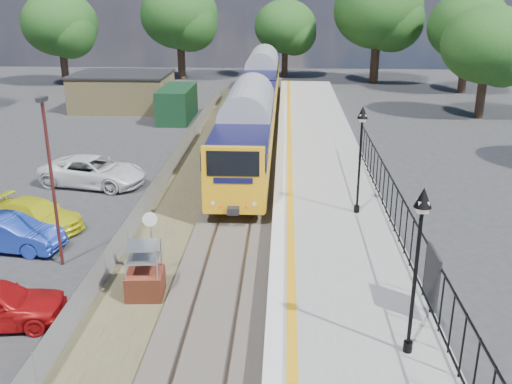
# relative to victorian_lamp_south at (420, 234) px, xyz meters

# --- Properties ---
(ground) EXTENTS (120.00, 120.00, 0.00)m
(ground) POSITION_rel_victorian_lamp_south_xyz_m (-5.50, 4.00, -4.30)
(ground) COLOR #2D2D30
(ground) RESTS_ON ground
(track_bed) EXTENTS (5.90, 80.00, 0.29)m
(track_bed) POSITION_rel_victorian_lamp_south_xyz_m (-5.97, 13.67, -4.21)
(track_bed) COLOR #473F38
(track_bed) RESTS_ON ground
(platform) EXTENTS (5.00, 70.00, 0.90)m
(platform) POSITION_rel_victorian_lamp_south_xyz_m (-1.30, 12.00, -3.85)
(platform) COLOR gray
(platform) RESTS_ON ground
(platform_edge) EXTENTS (0.90, 70.00, 0.01)m
(platform_edge) POSITION_rel_victorian_lamp_south_xyz_m (-3.36, 12.00, -3.39)
(platform_edge) COLOR silver
(platform_edge) RESTS_ON platform
(victorian_lamp_south) EXTENTS (0.44, 0.44, 4.60)m
(victorian_lamp_south) POSITION_rel_victorian_lamp_south_xyz_m (0.00, 0.00, 0.00)
(victorian_lamp_south) COLOR black
(victorian_lamp_south) RESTS_ON platform
(victorian_lamp_north) EXTENTS (0.44, 0.44, 4.60)m
(victorian_lamp_north) POSITION_rel_victorian_lamp_south_xyz_m (-0.20, 10.00, 0.00)
(victorian_lamp_north) COLOR black
(victorian_lamp_north) RESTS_ON platform
(palisade_fence) EXTENTS (0.12, 26.00, 2.00)m
(palisade_fence) POSITION_rel_victorian_lamp_south_xyz_m (1.05, 6.24, -2.46)
(palisade_fence) COLOR black
(palisade_fence) RESTS_ON platform
(wire_fence) EXTENTS (0.06, 52.00, 1.20)m
(wire_fence) POSITION_rel_victorian_lamp_south_xyz_m (-9.70, 16.00, -3.70)
(wire_fence) COLOR #999EA3
(wire_fence) RESTS_ON ground
(outbuilding) EXTENTS (10.80, 10.10, 3.12)m
(outbuilding) POSITION_rel_victorian_lamp_south_xyz_m (-16.41, 35.21, -2.78)
(outbuilding) COLOR tan
(outbuilding) RESTS_ON ground
(tree_line) EXTENTS (56.80, 43.80, 11.88)m
(tree_line) POSITION_rel_victorian_lamp_south_xyz_m (-4.10, 46.00, 2.31)
(tree_line) COLOR #332319
(tree_line) RESTS_ON ground
(train) EXTENTS (2.82, 40.83, 3.51)m
(train) POSITION_rel_victorian_lamp_south_xyz_m (-5.50, 30.35, -1.96)
(train) COLOR #EAA514
(train) RESTS_ON ground
(brick_plinth) EXTENTS (1.31, 1.31, 1.98)m
(brick_plinth) POSITION_rel_victorian_lamp_south_xyz_m (-8.00, 4.00, -3.35)
(brick_plinth) COLOR brown
(brick_plinth) RESTS_ON ground
(speed_sign) EXTENTS (0.53, 0.15, 2.63)m
(speed_sign) POSITION_rel_victorian_lamp_south_xyz_m (-8.00, 5.21, -2.52)
(speed_sign) COLOR #999EA3
(speed_sign) RESTS_ON ground
(carpark_lamp) EXTENTS (0.25, 0.50, 6.43)m
(carpark_lamp) POSITION_rel_victorian_lamp_south_xyz_m (-11.77, 6.24, -0.60)
(carpark_lamp) COLOR #461817
(carpark_lamp) RESTS_ON ground
(car_blue) EXTENTS (4.47, 2.11, 1.42)m
(car_blue) POSITION_rel_victorian_lamp_south_xyz_m (-14.31, 7.43, -3.59)
(car_blue) COLOR #1A35A0
(car_blue) RESTS_ON ground
(car_yellow) EXTENTS (4.78, 3.28, 1.29)m
(car_yellow) POSITION_rel_victorian_lamp_south_xyz_m (-14.15, 9.64, -3.66)
(car_yellow) COLOR yellow
(car_yellow) RESTS_ON ground
(car_white) EXTENTS (6.05, 3.69, 1.57)m
(car_white) POSITION_rel_victorian_lamp_south_xyz_m (-13.52, 15.51, -3.51)
(car_white) COLOR white
(car_white) RESTS_ON ground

